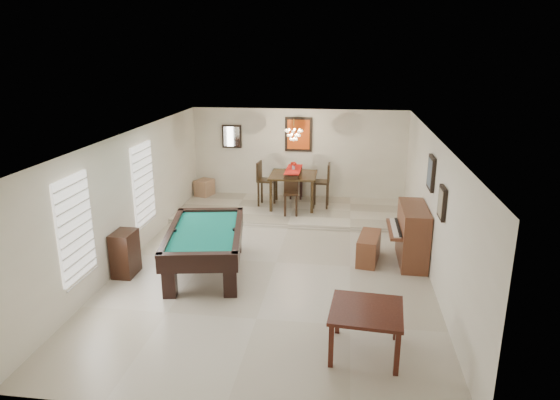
% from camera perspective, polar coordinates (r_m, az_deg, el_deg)
% --- Properties ---
extents(ground_plane, '(6.00, 9.00, 0.02)m').
position_cam_1_polar(ground_plane, '(10.25, -0.45, -7.19)').
color(ground_plane, beige).
extents(wall_back, '(6.00, 0.04, 2.60)m').
position_cam_1_polar(wall_back, '(14.13, 2.12, 5.13)').
color(wall_back, silver).
rests_on(wall_back, ground_plane).
extents(wall_front, '(6.00, 0.04, 2.60)m').
position_cam_1_polar(wall_front, '(5.72, -7.02, -13.34)').
color(wall_front, silver).
rests_on(wall_front, ground_plane).
extents(wall_left, '(0.04, 9.00, 2.60)m').
position_cam_1_polar(wall_left, '(10.63, -16.70, 0.47)').
color(wall_left, silver).
rests_on(wall_left, ground_plane).
extents(wall_right, '(0.04, 9.00, 2.60)m').
position_cam_1_polar(wall_right, '(9.85, 17.09, -0.84)').
color(wall_right, silver).
rests_on(wall_right, ground_plane).
extents(ceiling, '(6.00, 9.00, 0.04)m').
position_cam_1_polar(ceiling, '(9.50, -0.49, 7.36)').
color(ceiling, white).
rests_on(ceiling, wall_back).
extents(dining_step, '(6.00, 2.50, 0.12)m').
position_cam_1_polar(dining_step, '(13.24, 1.53, -1.22)').
color(dining_step, beige).
rests_on(dining_step, ground_plane).
extents(window_left_front, '(0.06, 1.00, 1.70)m').
position_cam_1_polar(window_left_front, '(8.72, -22.38, -2.95)').
color(window_left_front, white).
rests_on(window_left_front, wall_left).
extents(window_left_rear, '(0.06, 1.00, 1.70)m').
position_cam_1_polar(window_left_rear, '(11.12, -15.36, 1.83)').
color(window_left_rear, white).
rests_on(window_left_rear, wall_left).
extents(pool_table, '(1.79, 2.74, 0.85)m').
position_cam_1_polar(pool_table, '(9.79, -8.50, -5.82)').
color(pool_table, black).
rests_on(pool_table, ground_plane).
extents(square_table, '(1.08, 1.08, 0.69)m').
position_cam_1_polar(square_table, '(7.39, 9.73, -14.52)').
color(square_table, '#36140D').
rests_on(square_table, ground_plane).
extents(upright_piano, '(0.79, 1.40, 1.17)m').
position_cam_1_polar(upright_piano, '(10.41, 14.16, -3.82)').
color(upright_piano, brown).
rests_on(upright_piano, ground_plane).
extents(piano_bench, '(0.54, 1.04, 0.55)m').
position_cam_1_polar(piano_bench, '(10.39, 10.10, -5.43)').
color(piano_bench, brown).
rests_on(piano_bench, ground_plane).
extents(apothecary_chest, '(0.38, 0.58, 0.87)m').
position_cam_1_polar(apothecary_chest, '(10.01, -17.28, -5.85)').
color(apothecary_chest, black).
rests_on(apothecary_chest, ground_plane).
extents(dining_table, '(1.23, 1.23, 1.01)m').
position_cam_1_polar(dining_table, '(13.29, 1.53, 1.38)').
color(dining_table, black).
rests_on(dining_table, dining_step).
extents(flower_vase, '(0.15, 0.15, 0.21)m').
position_cam_1_polar(flower_vase, '(13.14, 1.55, 3.94)').
color(flower_vase, red).
rests_on(flower_vase, dining_table).
extents(dining_chair_south, '(0.40, 0.40, 0.97)m').
position_cam_1_polar(dining_chair_south, '(12.60, 1.26, 0.43)').
color(dining_chair_south, black).
rests_on(dining_chair_south, dining_step).
extents(dining_chair_north, '(0.36, 0.36, 0.95)m').
position_cam_1_polar(dining_chair_north, '(14.04, 1.86, 2.11)').
color(dining_chair_north, black).
rests_on(dining_chair_north, dining_step).
extents(dining_chair_west, '(0.48, 0.48, 1.19)m').
position_cam_1_polar(dining_chair_west, '(13.36, -1.56, 1.87)').
color(dining_chair_west, black).
rests_on(dining_chair_west, dining_step).
extents(dining_chair_east, '(0.45, 0.45, 1.19)m').
position_cam_1_polar(dining_chair_east, '(13.24, 4.71, 1.67)').
color(dining_chair_east, black).
rests_on(dining_chair_east, dining_step).
extents(corner_bench, '(0.54, 0.61, 0.46)m').
position_cam_1_polar(corner_bench, '(14.54, -8.64, 1.43)').
color(corner_bench, '#A77C5A').
rests_on(corner_bench, dining_step).
extents(chandelier, '(0.44, 0.44, 0.60)m').
position_cam_1_polar(chandelier, '(12.69, 1.58, 7.93)').
color(chandelier, '#FFE5B2').
rests_on(chandelier, ceiling).
extents(back_painting, '(0.75, 0.06, 0.95)m').
position_cam_1_polar(back_painting, '(13.98, 2.13, 7.51)').
color(back_painting, '#D84C14').
rests_on(back_painting, wall_back).
extents(back_mirror, '(0.55, 0.06, 0.65)m').
position_cam_1_polar(back_mirror, '(14.30, -5.53, 7.24)').
color(back_mirror, white).
rests_on(back_mirror, wall_back).
extents(right_picture_upper, '(0.06, 0.55, 0.65)m').
position_cam_1_polar(right_picture_upper, '(9.97, 16.90, 2.97)').
color(right_picture_upper, slate).
rests_on(right_picture_upper, wall_right).
extents(right_picture_lower, '(0.06, 0.45, 0.55)m').
position_cam_1_polar(right_picture_lower, '(8.78, 18.04, -0.31)').
color(right_picture_lower, gray).
rests_on(right_picture_lower, wall_right).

